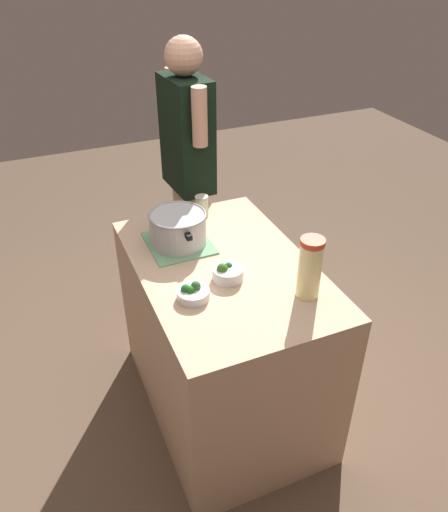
# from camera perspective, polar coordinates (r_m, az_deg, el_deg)

# --- Properties ---
(ground_plane) EXTENTS (8.00, 8.00, 0.00)m
(ground_plane) POSITION_cam_1_polar(r_m,az_deg,el_deg) (2.88, 0.00, -16.06)
(ground_plane) COLOR brown
(counter_slab) EXTENTS (1.15, 0.76, 0.91)m
(counter_slab) POSITION_cam_1_polar(r_m,az_deg,el_deg) (2.55, 0.00, -9.46)
(counter_slab) COLOR #CEA987
(counter_slab) RESTS_ON ground_plane
(dish_cloth) EXTENTS (0.32, 0.29, 0.01)m
(dish_cloth) POSITION_cam_1_polar(r_m,az_deg,el_deg) (2.43, -5.13, 1.48)
(dish_cloth) COLOR #73AB7D
(dish_cloth) RESTS_ON counter_slab
(cooking_pot) EXTENTS (0.34, 0.27, 0.16)m
(cooking_pot) POSITION_cam_1_polar(r_m,az_deg,el_deg) (2.38, -5.23, 3.21)
(cooking_pot) COLOR #B7B7BC
(cooking_pot) RESTS_ON dish_cloth
(lemonade_pitcher) EXTENTS (0.10, 0.10, 0.27)m
(lemonade_pitcher) POSITION_cam_1_polar(r_m,az_deg,el_deg) (2.04, 9.70, -1.32)
(lemonade_pitcher) COLOR #F8ECA0
(lemonade_pitcher) RESTS_ON counter_slab
(mason_jar) EXTENTS (0.07, 0.07, 0.12)m
(mason_jar) POSITION_cam_1_polar(r_m,az_deg,el_deg) (2.63, -2.52, 5.64)
(mason_jar) COLOR beige
(mason_jar) RESTS_ON counter_slab
(broccoli_bowl_front) EXTENTS (0.13, 0.13, 0.08)m
(broccoli_bowl_front) POSITION_cam_1_polar(r_m,az_deg,el_deg) (2.17, 0.39, -1.90)
(broccoli_bowl_front) COLOR silver
(broccoli_bowl_front) RESTS_ON counter_slab
(broccoli_bowl_center) EXTENTS (0.14, 0.14, 0.07)m
(broccoli_bowl_center) POSITION_cam_1_polar(r_m,az_deg,el_deg) (2.06, -3.58, -4.19)
(broccoli_bowl_center) COLOR silver
(broccoli_bowl_center) RESTS_ON counter_slab
(person_cook) EXTENTS (0.50, 0.22, 1.73)m
(person_cook) POSITION_cam_1_polar(r_m,az_deg,el_deg) (2.96, -4.02, 8.83)
(person_cook) COLOR tan
(person_cook) RESTS_ON ground_plane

